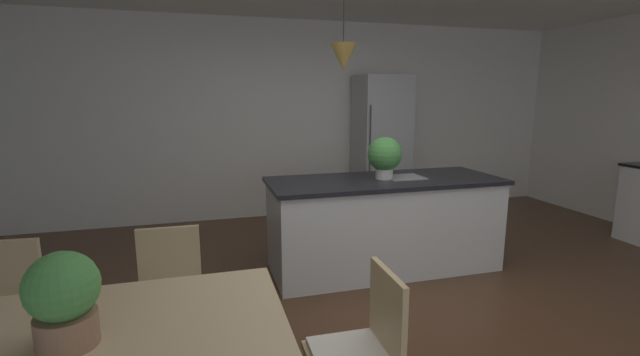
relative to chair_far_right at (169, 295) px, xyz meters
The scene contains 9 objects.
ground_plane 1.64m from the chair_far_right, ahead, with size 10.00×8.40×0.04m, color #4C301E.
wall_back_kitchen 3.77m from the chair_far_right, 64.67° to the left, with size 10.00×0.12×2.70m, color white.
chair_far_right is the anchor object (origin of this frame).
chair_kitchen_end 1.26m from the chair_far_right, 43.31° to the right, with size 0.41×0.41×0.87m.
kitchen_island 2.21m from the chair_far_right, 29.51° to the left, with size 2.24×0.87×0.91m.
refrigerator 3.99m from the chair_far_right, 47.39° to the left, with size 0.69×0.67×1.96m.
pendant_over_island_main 2.40m from the chair_far_right, 36.23° to the left, with size 0.24×0.24×0.80m.
potted_plant_on_island 2.29m from the chair_far_right, 29.67° to the left, with size 0.33×0.33×0.40m.
potted_plant_on_table 1.06m from the chair_far_right, 107.59° to the right, with size 0.26×0.26×0.37m.
Camera 1 is at (-1.34, -2.63, 1.67)m, focal length 23.78 mm.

